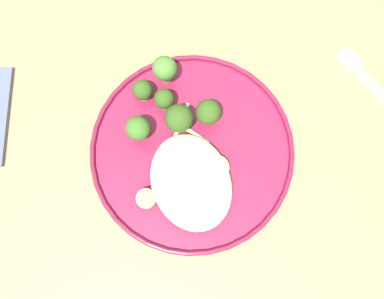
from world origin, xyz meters
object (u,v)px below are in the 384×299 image
Objects in this scene: seared_scallop_center_golden at (147,200)px; broccoli_floret_small_sprig at (179,119)px; broccoli_floret_right_tilted at (138,129)px; seared_scallop_front_small at (216,168)px; seared_scallop_tilted_round at (202,167)px; seared_scallop_large_seared at (174,191)px; broccoli_floret_rear_charred at (164,100)px; seared_scallop_rear_pale at (203,213)px; dinner_fork at (380,94)px; seared_scallop_on_noodles at (181,166)px; dinner_plate at (192,151)px; broccoli_floret_near_rim at (208,112)px; seared_scallop_half_hidden at (196,184)px; broccoli_floret_front_edge at (165,69)px; broccoli_floret_left_leaning at (142,90)px.

broccoli_floret_small_sprig is (-0.09, 0.08, 0.03)m from seared_scallop_center_golden.
broccoli_floret_right_tilted is at bearing -97.95° from broccoli_floret_small_sprig.
seared_scallop_front_small is 0.02m from seared_scallop_tilted_round.
seared_scallop_large_seared is 0.60× the size of broccoli_floret_rear_charred.
broccoli_floret_right_tilted is at bearing -161.86° from seared_scallop_rear_pale.
broccoli_floret_small_sprig is 0.34× the size of dinner_fork.
seared_scallop_center_golden is at bearing -12.92° from broccoli_floret_right_tilted.
broccoli_floret_small_sprig is 1.36× the size of broccoli_floret_rear_charred.
dinner_plate is at bearing 127.08° from seared_scallop_on_noodles.
broccoli_floret_near_rim reaches higher than seared_scallop_tilted_round.
seared_scallop_half_hidden is 0.10m from broccoli_floret_near_rim.
broccoli_floret_rear_charred reaches higher than dinner_plate.
broccoli_floret_right_tilted is (-0.09, 0.02, 0.02)m from seared_scallop_center_golden.
broccoli_floret_front_edge is at bearing 174.94° from seared_scallop_rear_pale.
broccoli_floret_near_rim is at bearing 169.28° from seared_scallop_front_small.
seared_scallop_front_small is 0.08m from broccoli_floret_near_rim.
seared_scallop_half_hidden is 0.15m from broccoli_floret_left_leaning.
seared_scallop_front_small is 0.19× the size of dinner_fork.
dinner_plate is 0.08m from broccoli_floret_right_tilted.
broccoli_floret_small_sprig is 0.04m from broccoli_floret_rear_charred.
seared_scallop_tilted_round is 0.29m from dinner_fork.
broccoli_floret_rear_charred is at bearing -166.33° from broccoli_floret_small_sprig.
seared_scallop_tilted_round is at bearing -87.08° from dinner_fork.
seared_scallop_large_seared is 0.15× the size of dinner_fork.
seared_scallop_large_seared reaches higher than dinner_fork.
broccoli_floret_small_sprig reaches higher than dinner_fork.
broccoli_floret_near_rim reaches higher than seared_scallop_center_golden.
seared_scallop_rear_pale is 0.39× the size of broccoli_floret_small_sprig.
dinner_plate is at bearing 169.66° from seared_scallop_rear_pale.
seared_scallop_half_hidden is 0.69× the size of seared_scallop_front_small.
broccoli_floret_near_rim reaches higher than broccoli_floret_rear_charred.
broccoli_floret_rear_charred reaches higher than seared_scallop_center_golden.
seared_scallop_rear_pale is at bearing 33.27° from seared_scallop_large_seared.
seared_scallop_half_hidden is 0.16m from broccoli_floret_front_edge.
seared_scallop_front_small is 0.11m from seared_scallop_center_golden.
seared_scallop_half_hidden is 0.53× the size of broccoli_floret_rear_charred.
broccoli_floret_small_sprig reaches higher than broccoli_floret_rear_charred.
broccoli_floret_left_leaning is at bearing -173.03° from seared_scallop_on_noodles.
seared_scallop_center_golden is 0.12m from broccoli_floret_small_sprig.
broccoli_floret_right_tilted is (-0.05, -0.06, 0.03)m from dinner_plate.
seared_scallop_tilted_round and seared_scallop_center_golden have the same top height.
seared_scallop_front_small is 0.15m from broccoli_floret_front_edge.
dinner_fork is (-0.01, 0.29, -0.02)m from seared_scallop_tilted_round.
seared_scallop_tilted_round is 0.78× the size of broccoli_floret_rear_charred.
seared_scallop_large_seared and seared_scallop_front_small have the same top height.
broccoli_floret_right_tilted is 0.93× the size of broccoli_floret_front_edge.
seared_scallop_front_small is 0.07m from seared_scallop_rear_pale.
seared_scallop_half_hidden is 0.11m from broccoli_floret_right_tilted.
seared_scallop_large_seared is 0.34m from dinner_fork.
seared_scallop_large_seared is 0.64× the size of broccoli_floret_left_leaning.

